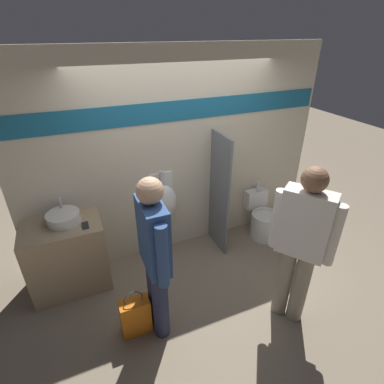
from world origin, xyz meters
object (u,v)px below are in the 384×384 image
at_px(sink_basin, 63,218).
at_px(person_in_vest, 301,243).
at_px(shopping_bag, 136,316).
at_px(cell_phone, 85,225).
at_px(urinal_near_counter, 164,202).
at_px(person_with_lanyard, 155,255).
at_px(toilet, 263,220).

bearing_deg(sink_basin, person_in_vest, -34.44).
relative_size(person_in_vest, shopping_bag, 3.19).
relative_size(cell_phone, shopping_bag, 0.25).
bearing_deg(cell_phone, person_in_vest, -33.98).
distance_m(urinal_near_counter, person_with_lanyard, 1.25).
bearing_deg(shopping_bag, toilet, 22.28).
height_order(sink_basin, toilet, sink_basin).
xyz_separation_m(cell_phone, urinal_near_counter, (1.01, 0.27, -0.08)).
relative_size(urinal_near_counter, toilet, 1.51).
xyz_separation_m(cell_phone, person_with_lanyard, (0.54, -0.88, 0.08)).
xyz_separation_m(urinal_near_counter, shopping_bag, (-0.71, -1.11, -0.60)).
bearing_deg(person_in_vest, cell_phone, 20.41).
bearing_deg(person_in_vest, urinal_near_counter, -5.88).
bearing_deg(person_in_vest, sink_basin, 19.96).
relative_size(sink_basin, person_with_lanyard, 0.21).
height_order(person_in_vest, shopping_bag, person_in_vest).
bearing_deg(sink_basin, person_with_lanyard, -54.17).
bearing_deg(sink_basin, toilet, -2.31).
xyz_separation_m(cell_phone, shopping_bag, (0.30, -0.84, -0.68)).
xyz_separation_m(sink_basin, person_in_vest, (2.11, -1.45, 0.04)).
bearing_deg(shopping_bag, person_with_lanyard, -9.47).
distance_m(cell_phone, toilet, 2.57).
bearing_deg(shopping_bag, urinal_near_counter, 57.28).
bearing_deg(person_with_lanyard, sink_basin, 36.13).
distance_m(toilet, shopping_bag, 2.37).
distance_m(cell_phone, urinal_near_counter, 1.05).
bearing_deg(toilet, person_in_vest, -113.83).
height_order(sink_basin, cell_phone, sink_basin).
bearing_deg(shopping_bag, cell_phone, 109.75).
distance_m(person_in_vest, shopping_bag, 1.83).
bearing_deg(sink_basin, shopping_bag, -62.96).
height_order(toilet, shopping_bag, toilet).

